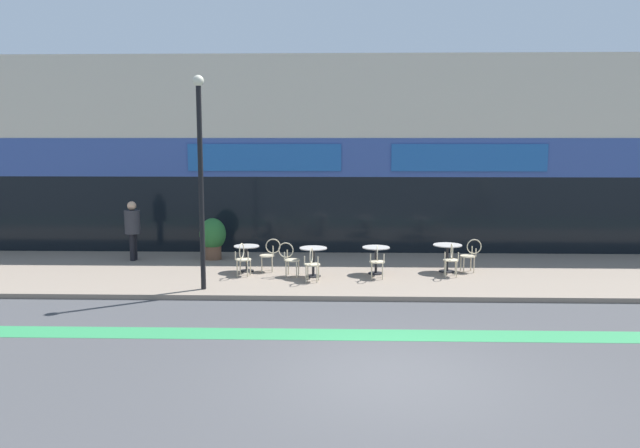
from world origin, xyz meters
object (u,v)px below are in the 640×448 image
(bistro_table_3, at_px, (447,252))
(cafe_chair_0_side, at_px, (270,253))
(bistro_table_1, at_px, (313,256))
(lamp_post, at_px, (200,168))
(bistro_table_0, at_px, (247,253))
(bistro_table_2, at_px, (376,255))
(pedestrian_near_end, at_px, (133,225))
(cafe_chair_3_side, at_px, (470,253))
(cafe_chair_0_near, at_px, (243,257))
(cafe_chair_1_side, at_px, (289,257))
(cafe_chair_2_near, at_px, (377,259))
(planter_pot, at_px, (213,237))
(cafe_chair_3_near, at_px, (451,257))
(cafe_chair_1_near, at_px, (312,262))

(bistro_table_3, bearing_deg, cafe_chair_0_side, -179.00)
(bistro_table_1, bearing_deg, lamp_post, -150.90)
(bistro_table_0, distance_m, bistro_table_2, 3.51)
(bistro_table_2, bearing_deg, pedestrian_near_end, 166.86)
(bistro_table_1, xyz_separation_m, bistro_table_3, (3.61, 0.68, -0.01))
(bistro_table_0, distance_m, cafe_chair_3_side, 6.07)
(bistro_table_1, bearing_deg, cafe_chair_0_near, -178.87)
(cafe_chair_1_side, relative_size, cafe_chair_2_near, 1.00)
(cafe_chair_1_side, xyz_separation_m, planter_pot, (-2.47, 2.26, 0.16))
(bistro_table_3, bearing_deg, cafe_chair_3_near, -90.50)
(bistro_table_3, xyz_separation_m, cafe_chair_3_side, (0.63, 0.01, -0.02))
(cafe_chair_0_side, bearing_deg, bistro_table_1, 146.94)
(bistro_table_1, bearing_deg, bistro_table_2, 13.01)
(bistro_table_3, relative_size, cafe_chair_1_side, 0.86)
(cafe_chair_1_near, bearing_deg, planter_pot, 53.68)
(bistro_table_2, height_order, cafe_chair_2_near, cafe_chair_2_near)
(planter_pot, relative_size, lamp_post, 0.25)
(bistro_table_3, bearing_deg, planter_pot, 166.69)
(bistro_table_1, distance_m, cafe_chair_3_near, 3.60)
(bistro_table_1, xyz_separation_m, cafe_chair_3_near, (3.60, 0.06, -0.03))
(cafe_chair_3_near, bearing_deg, bistro_table_2, 84.55)
(cafe_chair_3_side, bearing_deg, bistro_table_3, -4.62)
(bistro_table_2, relative_size, cafe_chair_0_side, 0.81)
(cafe_chair_0_side, xyz_separation_m, cafe_chair_3_near, (4.81, -0.54, 0.00))
(bistro_table_0, bearing_deg, cafe_chair_3_side, 0.95)
(cafe_chair_0_near, bearing_deg, bistro_table_1, -81.12)
(cafe_chair_0_near, xyz_separation_m, cafe_chair_1_side, (1.22, 0.05, 0.00))
(bistro_table_2, distance_m, cafe_chair_1_side, 2.32)
(cafe_chair_0_side, relative_size, cafe_chair_3_side, 1.00)
(cafe_chair_0_side, distance_m, cafe_chair_2_near, 2.99)
(cafe_chair_1_side, bearing_deg, cafe_chair_3_side, 15.52)
(bistro_table_2, height_order, pedestrian_near_end, pedestrian_near_end)
(bistro_table_3, distance_m, cafe_chair_1_near, 3.85)
(cafe_chair_0_side, bearing_deg, lamp_post, 49.17)
(cafe_chair_0_near, height_order, cafe_chair_3_side, same)
(bistro_table_1, xyz_separation_m, bistro_table_2, (1.66, 0.38, -0.03))
(bistro_table_3, bearing_deg, cafe_chair_1_side, -170.98)
(cafe_chair_3_near, xyz_separation_m, lamp_post, (-6.19, -1.50, 2.40))
(planter_pot, bearing_deg, pedestrian_near_end, -174.38)
(cafe_chair_1_near, relative_size, cafe_chair_2_near, 1.00)
(cafe_chair_0_near, distance_m, cafe_chair_2_near, 3.51)
(lamp_post, xyz_separation_m, pedestrian_near_end, (-2.84, 3.48, -1.88))
(bistro_table_0, distance_m, cafe_chair_0_near, 0.63)
(cafe_chair_0_near, relative_size, cafe_chair_3_near, 1.00)
(cafe_chair_2_near, xyz_separation_m, planter_pot, (-4.76, 2.51, 0.16))
(bistro_table_3, bearing_deg, cafe_chair_1_near, -160.13)
(bistro_table_2, bearing_deg, cafe_chair_3_side, 6.76)
(bistro_table_0, distance_m, bistro_table_3, 5.45)
(cafe_chair_3_near, xyz_separation_m, planter_pot, (-6.70, 2.21, 0.16))
(bistro_table_1, relative_size, pedestrian_near_end, 0.44)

